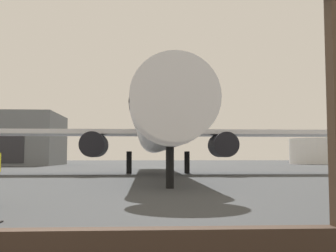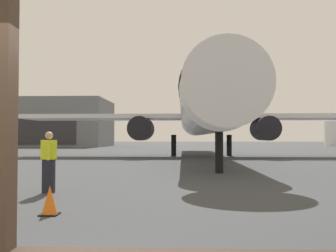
{
  "view_description": "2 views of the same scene",
  "coord_description": "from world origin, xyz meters",
  "views": [
    {
      "loc": [
        2.02,
        -4.49,
        1.4
      ],
      "look_at": [
        2.81,
        9.71,
        2.44
      ],
      "focal_mm": 44.5,
      "sensor_mm": 36.0,
      "label": 1
    },
    {
      "loc": [
        1.51,
        -3.11,
        1.56
      ],
      "look_at": [
        0.89,
        12.85,
        2.06
      ],
      "focal_mm": 40.76,
      "sensor_mm": 36.0,
      "label": 2
    }
  ],
  "objects": [
    {
      "name": "ground_crew_worker",
      "position": [
        -2.29,
        7.58,
        0.9
      ],
      "size": [
        0.4,
        0.55,
        1.74
      ],
      "color": "black",
      "rests_on": "ground"
    },
    {
      "name": "distant_hangar",
      "position": [
        -24.27,
        65.21,
        4.19
      ],
      "size": [
        24.26,
        14.43,
        8.39
      ],
      "color": "slate",
      "rests_on": "ground"
    },
    {
      "name": "ground_plane",
      "position": [
        0.0,
        40.0,
        0.0
      ],
      "size": [
        220.0,
        220.0,
        0.0
      ],
      "primitive_type": "plane",
      "color": "#383A3D"
    },
    {
      "name": "window_frame",
      "position": [
        0.0,
        0.0,
        1.24
      ],
      "size": [
        8.56,
        0.24,
        3.48
      ],
      "color": "#38281E",
      "rests_on": "ground"
    },
    {
      "name": "airplane",
      "position": [
        3.13,
        27.61,
        3.58
      ],
      "size": [
        29.67,
        34.86,
        10.37
      ],
      "color": "silver",
      "rests_on": "ground"
    },
    {
      "name": "traffic_cone",
      "position": [
        -1.18,
        4.54,
        0.28
      ],
      "size": [
        0.36,
        0.36,
        0.6
      ],
      "color": "orange",
      "rests_on": "ground"
    }
  ]
}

